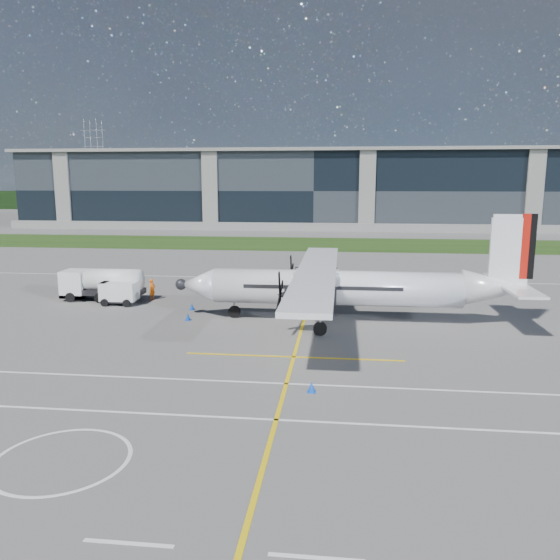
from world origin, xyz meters
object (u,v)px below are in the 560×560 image
Objects in this scene: fuel_tanker_truck at (97,284)px; safety_cone_nose_stbd at (192,307)px; ground_crew_person at (152,288)px; safety_cone_portwing at (311,387)px; pylon_west at (95,164)px; turboprop_aircraft at (349,268)px; safety_cone_nose_port at (188,317)px; baggage_tug at (119,293)px; safety_cone_stbdwing at (330,284)px.

fuel_tanker_truck is 8.91m from safety_cone_nose_stbd.
ground_crew_person is 3.90× the size of safety_cone_portwing.
turboprop_aircraft is (86.02, -147.75, -11.29)m from pylon_west.
ground_crew_person is (-15.67, 4.96, -2.74)m from turboprop_aircraft.
baggage_tug is at bearing 147.85° from safety_cone_nose_port.
fuel_tanker_truck is 2.33× the size of baggage_tug.
turboprop_aircraft reaches higher than safety_cone_stbdwing.
safety_cone_portwing and safety_cone_stbdwing have the same top height.
safety_cone_nose_port and safety_cone_stbdwing have the same top height.
ground_crew_person is 7.69m from safety_cone_nose_port.
safety_cone_nose_stbd is at bearing -62.95° from pylon_west.
turboprop_aircraft reaches higher than baggage_tug.
safety_cone_nose_port is (-11.00, -1.11, -3.46)m from turboprop_aircraft.
safety_cone_nose_port and safety_cone_portwing have the same top height.
safety_cone_portwing is (84.25, -160.89, -14.75)m from pylon_west.
safety_cone_nose_port is 3.09m from safety_cone_nose_stbd.
fuel_tanker_truck is at bearing -157.46° from safety_cone_stbdwing.
baggage_tug is 5.87× the size of safety_cone_stbdwing.
turboprop_aircraft reaches higher than safety_cone_portwing.
pylon_west is at bearing 116.75° from safety_cone_nose_port.
pylon_west is 164.40m from safety_cone_nose_stbd.
turboprop_aircraft is at bearing -9.46° from safety_cone_nose_stbd.
fuel_tanker_truck is at bearing -65.29° from pylon_west.
pylon_west is 171.34m from turboprop_aircraft.
safety_cone_nose_stbd is (6.08, -1.13, -0.63)m from baggage_tug.
fuel_tanker_truck is 13.69× the size of safety_cone_portwing.
baggage_tug reaches higher than safety_cone_stbdwing.
safety_cone_stbdwing is at bearing -58.07° from pylon_west.
baggage_tug is 5.87× the size of safety_cone_portwing.
ground_crew_person is at bearing 162.45° from turboprop_aircraft.
baggage_tug is at bearing -64.70° from pylon_west.
pylon_west reaches higher than safety_cone_nose_stbd.
pylon_west is at bearing 117.05° from safety_cone_nose_stbd.
safety_cone_portwing is at bearing -97.70° from turboprop_aircraft.
turboprop_aircraft is 49.47× the size of safety_cone_nose_port.
pylon_west is at bearing 117.64° from safety_cone_portwing.
safety_cone_nose_stbd is at bearing -134.70° from safety_cone_stbdwing.
safety_cone_nose_stbd is (-9.78, 15.07, 0.00)m from safety_cone_portwing.
pylon_west is at bearing 121.93° from safety_cone_stbdwing.
baggage_tug is (-17.63, 3.06, -2.83)m from turboprop_aircraft.
fuel_tanker_truck is at bearing 167.64° from turboprop_aircraft.
fuel_tanker_truck is 13.69× the size of safety_cone_stbdwing.
turboprop_aircraft is 12.22m from safety_cone_nose_stbd.
ground_crew_person is at bearing -63.77° from pylon_west.
baggage_tug is at bearing -28.87° from fuel_tanker_truck.
safety_cone_nose_port is at bearing -125.75° from safety_cone_stbdwing.
safety_cone_nose_port is 1.00× the size of safety_cone_stbdwing.
safety_cone_portwing is 1.00× the size of safety_cone_nose_stbd.
turboprop_aircraft is 49.47× the size of safety_cone_portwing.
turboprop_aircraft reaches higher than ground_crew_person.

